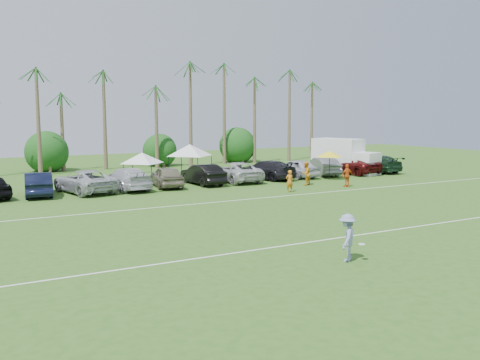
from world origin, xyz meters
TOP-DOWN VIEW (x-y plane):
  - ground at (0.00, 0.00)m, footprint 120.00×120.00m
  - field_lines at (0.00, 8.00)m, footprint 80.00×12.10m
  - palm_tree_3 at (-8.00, 38.00)m, footprint 2.40×2.40m
  - palm_tree_4 at (-4.00, 38.00)m, footprint 2.40×2.40m
  - palm_tree_5 at (0.00, 38.00)m, footprint 2.40×2.40m
  - palm_tree_6 at (4.00, 38.00)m, footprint 2.40×2.40m
  - palm_tree_7 at (8.00, 38.00)m, footprint 2.40×2.40m
  - palm_tree_8 at (13.00, 38.00)m, footprint 2.40×2.40m
  - palm_tree_9 at (18.00, 38.00)m, footprint 2.40×2.40m
  - palm_tree_10 at (23.00, 38.00)m, footprint 2.40×2.40m
  - palm_tree_11 at (27.00, 38.00)m, footprint 2.40×2.40m
  - bush_tree_1 at (-6.00, 39.00)m, footprint 4.00×4.00m
  - bush_tree_2 at (6.00, 39.00)m, footprint 4.00×4.00m
  - bush_tree_3 at (16.00, 39.00)m, footprint 4.00×4.00m
  - sideline_player_a at (7.13, 15.43)m, footprint 0.63×0.44m
  - sideline_player_b at (10.51, 17.99)m, footprint 1.14×1.03m
  - sideline_player_c at (12.78, 15.54)m, footprint 1.08×0.45m
  - box_truck at (19.24, 23.38)m, footprint 4.28×6.97m
  - canopy_tent_left at (-0.95, 25.02)m, footprint 3.80×3.80m
  - canopy_tent_right at (4.10, 26.75)m, footprint 4.47×4.47m
  - market_umbrella at (14.50, 19.89)m, footprint 2.30×2.30m
  - frisbee_player at (-1.66, -1.24)m, footprint 1.39×1.33m
  - parked_car_1 at (-9.48, 22.70)m, footprint 2.45×5.34m
  - parked_car_2 at (-6.28, 22.64)m, footprint 4.02×6.55m
  - parked_car_3 at (-3.07, 22.59)m, footprint 2.84×6.02m
  - parked_car_4 at (0.14, 22.46)m, footprint 2.72×5.22m
  - parked_car_5 at (3.35, 22.49)m, footprint 1.99×5.21m
  - parked_car_6 at (6.56, 22.80)m, footprint 2.98×6.18m
  - parked_car_7 at (9.77, 22.92)m, footprint 3.97×6.28m
  - parked_car_8 at (12.98, 22.80)m, footprint 2.29×5.09m
  - parked_car_9 at (16.18, 23.05)m, footprint 2.99×5.43m
  - parked_car_10 at (19.39, 22.67)m, footprint 3.35×6.33m
  - parked_car_11 at (22.60, 22.52)m, footprint 2.78×5.99m

SIDE VIEW (x-z plane):
  - ground at x=0.00m, z-range 0.00..0.00m
  - field_lines at x=0.00m, z-range 0.00..0.01m
  - sideline_player_a at x=7.13m, z-range 0.00..1.65m
  - parked_car_1 at x=-9.48m, z-range 0.00..1.70m
  - parked_car_2 at x=-6.28m, z-range 0.00..1.70m
  - parked_car_3 at x=-3.07m, z-range 0.00..1.70m
  - parked_car_4 at x=0.14m, z-range 0.00..1.70m
  - parked_car_5 at x=3.35m, z-range 0.00..1.70m
  - parked_car_6 at x=6.56m, z-range 0.00..1.70m
  - parked_car_7 at x=9.77m, z-range 0.00..1.70m
  - parked_car_8 at x=12.98m, z-range 0.00..1.70m
  - parked_car_9 at x=16.18m, z-range 0.00..1.70m
  - parked_car_10 at x=19.39m, z-range 0.00..1.70m
  - parked_car_11 at x=22.60m, z-range 0.00..1.70m
  - sideline_player_c at x=12.78m, z-range 0.00..1.83m
  - frisbee_player at x=-1.66m, z-range 0.00..1.89m
  - sideline_player_b at x=10.51m, z-range 0.00..1.93m
  - bush_tree_1 at x=-6.00m, z-range -0.20..3.80m
  - bush_tree_2 at x=6.00m, z-range -0.20..3.80m
  - bush_tree_3 at x=16.00m, z-range -0.20..3.80m
  - box_truck at x=19.24m, z-range 0.12..3.49m
  - market_umbrella at x=14.50m, z-range 1.02..3.57m
  - canopy_tent_left at x=-0.95m, z-range 1.10..4.18m
  - canopy_tent_right at x=4.10m, z-range 1.29..4.91m
  - palm_tree_4 at x=-4.00m, z-range 3.03..11.93m
  - palm_tree_8 at x=13.00m, z-range 3.03..11.93m
  - palm_tree_5 at x=0.00m, z-range 3.40..13.30m
  - palm_tree_9 at x=18.00m, z-range 3.40..13.30m
  - palm_tree_6 at x=4.00m, z-range 3.76..14.66m
  - palm_tree_10 at x=23.00m, z-range 3.76..14.66m
  - palm_tree_3 at x=-8.00m, z-range 4.11..16.01m
  - palm_tree_7 at x=8.00m, z-range 4.11..16.01m
  - palm_tree_11 at x=27.00m, z-range 4.11..16.01m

